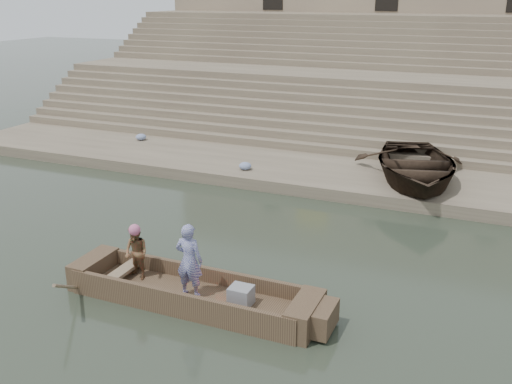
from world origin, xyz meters
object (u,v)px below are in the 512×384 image
Objects in this scene: main_rowboat at (192,298)px; television at (240,296)px; standing_man at (189,260)px; rowing_man at (136,253)px; beached_rowboat at (415,165)px.

television is (1.15, 0.00, 0.31)m from main_rowboat.
standing_man is 1.29m from television.
standing_man reaches higher than main_rowboat.
beached_rowboat is at bearing 76.43° from rowing_man.
rowing_man is at bearing 174.01° from main_rowboat.
television is at bearing 10.27° from rowing_man.
rowing_man is 10.24m from beached_rowboat.
main_rowboat is at bearing -77.01° from standing_man.
standing_man is at bearing -124.42° from beached_rowboat.
standing_man reaches higher than beached_rowboat.
beached_rowboat is at bearing 70.82° from main_rowboat.
television is 9.50m from beached_rowboat.
main_rowboat is 0.94× the size of beached_rowboat.
standing_man reaches higher than television.
beached_rowboat is at bearing -111.73° from standing_man.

